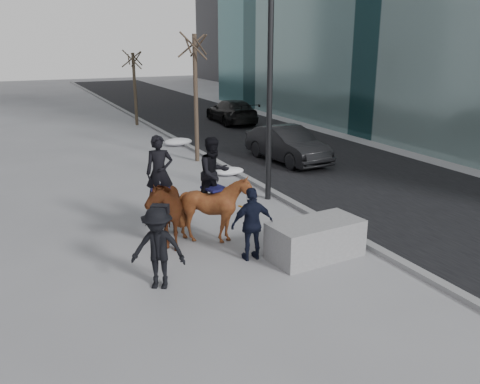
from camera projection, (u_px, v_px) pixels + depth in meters
name	position (u px, v px, depth m)	size (l,w,h in m)	color
ground	(262.00, 269.00, 11.48)	(120.00, 120.00, 0.00)	gray
road	(297.00, 154.00, 22.99)	(8.00, 90.00, 0.01)	black
curb	(216.00, 161.00, 21.34)	(0.25, 90.00, 0.12)	gray
planter	(315.00, 239.00, 12.02)	(2.22, 1.11, 0.89)	gray
car_near	(287.00, 144.00, 21.30)	(1.56, 4.48, 1.48)	black
car_far	(231.00, 111.00, 31.11)	(2.01, 4.95, 1.44)	black
tree_near	(196.00, 92.00, 20.80)	(1.20, 1.20, 5.76)	#3C2D23
tree_far	(135.00, 85.00, 29.94)	(1.20, 1.20, 4.68)	#3A2F22
mounted_left	(162.00, 204.00, 12.77)	(1.39, 2.27, 2.73)	#48270E
mounted_right	(216.00, 201.00, 12.79)	(1.74, 1.88, 2.69)	#532010
feeder	(252.00, 224.00, 11.78)	(1.06, 0.90, 1.75)	black
camera_crew	(158.00, 248.00, 10.41)	(1.31, 1.13, 1.75)	black
lamppost	(272.00, 39.00, 14.99)	(0.25, 1.40, 9.09)	black
snow_piles	(193.00, 151.00, 22.85)	(1.40, 6.98, 0.36)	white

